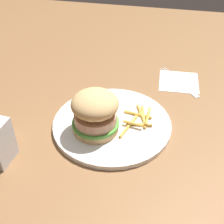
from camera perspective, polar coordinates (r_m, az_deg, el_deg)
name	(u,v)px	position (r m, az deg, el deg)	size (l,w,h in m)	color
ground_plane	(121,122)	(0.73, 1.66, -1.85)	(1.60, 1.60, 0.00)	brown
plate	(112,124)	(0.72, 0.00, -2.25)	(0.28, 0.28, 0.01)	white
sandwich	(95,112)	(0.66, -3.19, -0.01)	(0.11, 0.11, 0.10)	tan
fries_pile	(139,119)	(0.71, 5.11, -1.37)	(0.07, 0.12, 0.01)	gold
napkin	(179,81)	(0.89, 12.48, 5.65)	(0.11, 0.11, 0.00)	white
fork	(179,80)	(0.89, 12.45, 5.83)	(0.12, 0.15, 0.00)	silver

